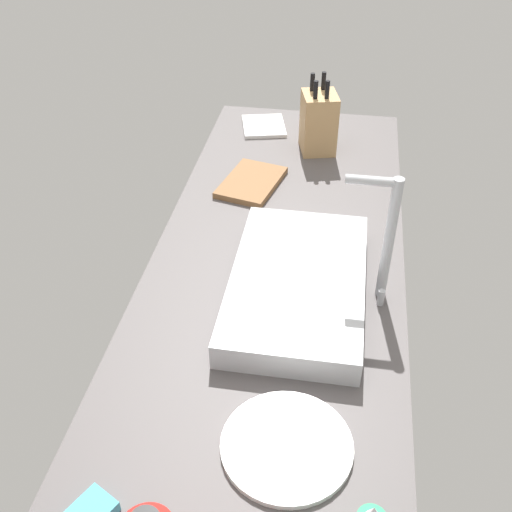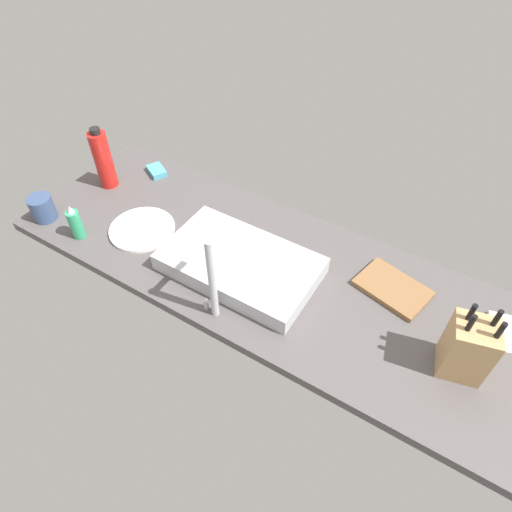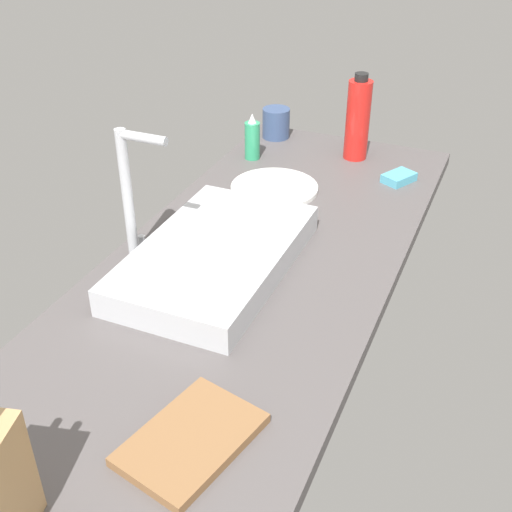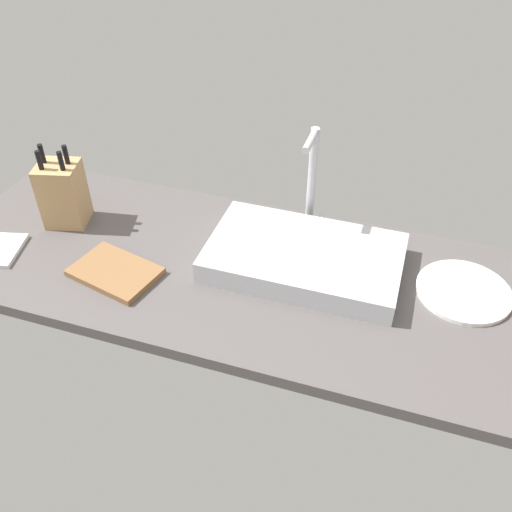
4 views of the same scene
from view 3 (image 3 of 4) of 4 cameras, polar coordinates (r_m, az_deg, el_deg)
The scene contains 9 objects.
countertop_slab at distance 139.56cm, azimuth -2.48°, elevation -3.81°, with size 187.10×63.24×3.50cm, color #514C4C.
sink_basin at distance 144.61cm, azimuth -3.57°, elevation -0.06°, with size 51.30×30.42×6.32cm, color #B7BABF.
faucet at distance 143.41cm, azimuth -10.90°, elevation 5.78°, with size 5.50×12.04×31.28cm.
cutting_board at distance 107.47cm, azimuth -5.70°, elevation -15.70°, with size 22.32×14.99×1.80cm, color brown.
soap_bottle at distance 197.26cm, azimuth -0.33°, elevation 10.20°, with size 4.57×4.57×14.02cm.
water_bottle at distance 197.91cm, azimuth 8.91°, elevation 11.76°, with size 7.09×7.09×25.73cm.
dinner_plate at distance 179.96cm, azimuth 1.62°, elevation 5.98°, with size 24.03×24.03×1.20cm, color white.
coffee_mug at distance 213.53cm, azimuth 1.77°, elevation 11.57°, with size 8.73×8.73×9.49cm, color #384C75.
dish_sponge at distance 188.74cm, azimuth 12.41°, elevation 6.72°, with size 9.00×6.00×2.40cm, color #4CA3BC.
Camera 3 is at (-101.05, -49.85, 84.11)cm, focal length 45.66 mm.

